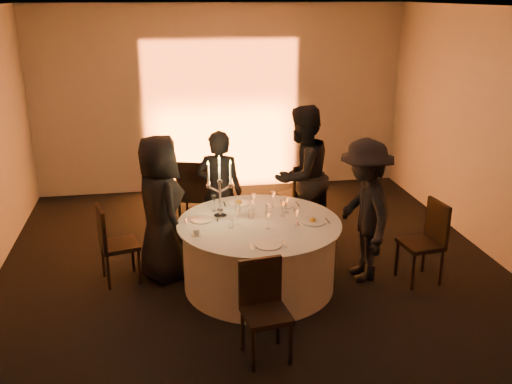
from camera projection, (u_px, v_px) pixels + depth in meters
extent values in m
plane|color=black|center=(259.00, 285.00, 6.48)|extent=(7.00, 7.00, 0.00)
plane|color=silver|center=(260.00, 8.00, 5.49)|extent=(7.00, 7.00, 0.00)
plane|color=beige|center=(221.00, 100.00, 9.24)|extent=(7.00, 0.00, 7.00)
plane|color=beige|center=(388.00, 355.00, 2.73)|extent=(7.00, 0.00, 7.00)
cube|color=black|center=(225.00, 190.00, 9.44)|extent=(0.25, 0.12, 0.10)
cylinder|color=black|center=(259.00, 283.00, 6.48)|extent=(0.60, 0.60, 0.03)
cylinder|color=black|center=(259.00, 255.00, 6.36)|extent=(0.20, 0.20, 0.75)
cylinder|color=silver|center=(259.00, 255.00, 6.36)|extent=(1.68, 1.68, 0.75)
cylinder|color=silver|center=(259.00, 223.00, 6.23)|extent=(1.80, 1.80, 0.02)
cube|color=black|center=(120.00, 245.00, 6.45)|extent=(0.49, 0.49, 0.05)
cube|color=black|center=(101.00, 227.00, 6.29)|extent=(0.14, 0.40, 0.46)
cylinder|color=black|center=(140.00, 267.00, 6.44)|extent=(0.04, 0.04, 0.43)
cylinder|color=black|center=(133.00, 254.00, 6.74)|extent=(0.04, 0.04, 0.43)
cylinder|color=black|center=(109.00, 272.00, 6.31)|extent=(0.04, 0.04, 0.43)
cylinder|color=black|center=(103.00, 260.00, 6.60)|extent=(0.04, 0.04, 0.43)
cube|color=black|center=(197.00, 196.00, 7.85)|extent=(0.57, 0.57, 0.05)
cube|color=black|center=(192.00, 181.00, 7.57)|extent=(0.44, 0.18, 0.52)
cylinder|color=black|center=(214.00, 209.00, 8.09)|extent=(0.04, 0.04, 0.48)
cylinder|color=black|center=(187.00, 207.00, 8.14)|extent=(0.04, 0.04, 0.48)
cylinder|color=black|center=(208.00, 219.00, 7.73)|extent=(0.04, 0.04, 0.48)
cylinder|color=black|center=(180.00, 217.00, 7.78)|extent=(0.04, 0.04, 0.48)
cube|color=black|center=(296.00, 196.00, 7.95)|extent=(0.57, 0.57, 0.05)
cube|color=black|center=(305.00, 181.00, 7.72)|extent=(0.39, 0.23, 0.48)
cylinder|color=black|center=(297.00, 205.00, 8.27)|extent=(0.04, 0.04, 0.45)
cylinder|color=black|center=(277.00, 210.00, 8.07)|extent=(0.04, 0.04, 0.45)
cylinder|color=black|center=(314.00, 212.00, 8.00)|extent=(0.04, 0.04, 0.45)
cylinder|color=black|center=(294.00, 218.00, 7.79)|extent=(0.04, 0.04, 0.45)
cube|color=black|center=(421.00, 244.00, 6.43)|extent=(0.46, 0.46, 0.05)
cube|color=black|center=(438.00, 221.00, 6.40)|extent=(0.09, 0.42, 0.47)
cylinder|color=black|center=(397.00, 258.00, 6.62)|extent=(0.04, 0.04, 0.44)
cylinder|color=black|center=(413.00, 272.00, 6.30)|extent=(0.04, 0.04, 0.44)
cylinder|color=black|center=(424.00, 254.00, 6.72)|extent=(0.04, 0.04, 0.44)
cylinder|color=black|center=(441.00, 268.00, 6.40)|extent=(0.04, 0.04, 0.44)
cube|color=black|center=(266.00, 315.00, 5.06)|extent=(0.45, 0.45, 0.05)
cube|color=black|center=(260.00, 281.00, 5.14)|extent=(0.40, 0.09, 0.46)
cylinder|color=black|center=(254.00, 351.00, 4.93)|extent=(0.04, 0.04, 0.43)
cylinder|color=black|center=(291.00, 344.00, 5.02)|extent=(0.04, 0.04, 0.43)
cylinder|color=black|center=(243.00, 330.00, 5.24)|extent=(0.04, 0.04, 0.43)
cylinder|color=black|center=(278.00, 324.00, 5.33)|extent=(0.04, 0.04, 0.43)
imported|color=black|center=(160.00, 208.00, 6.41)|extent=(0.80, 0.96, 1.69)
imported|color=black|center=(220.00, 192.00, 7.12)|extent=(0.66, 0.53, 1.57)
imported|color=black|center=(301.00, 176.00, 7.32)|extent=(1.12, 1.07, 1.83)
imported|color=black|center=(364.00, 211.00, 6.40)|extent=(0.62, 1.07, 1.65)
cylinder|color=white|center=(202.00, 220.00, 6.27)|extent=(0.25, 0.25, 0.01)
cube|color=silver|center=(186.00, 221.00, 6.25)|extent=(0.01, 0.17, 0.01)
cube|color=silver|center=(217.00, 219.00, 6.30)|extent=(0.02, 0.17, 0.01)
cylinder|color=white|center=(239.00, 203.00, 6.76)|extent=(0.25, 0.25, 0.01)
cube|color=silver|center=(225.00, 204.00, 6.73)|extent=(0.02, 0.17, 0.01)
cube|color=silver|center=(253.00, 203.00, 6.79)|extent=(0.01, 0.17, 0.01)
sphere|color=orange|center=(239.00, 200.00, 6.74)|extent=(0.07, 0.07, 0.07)
cylinder|color=white|center=(283.00, 205.00, 6.71)|extent=(0.25, 0.25, 0.01)
cube|color=silver|center=(269.00, 206.00, 6.68)|extent=(0.02, 0.17, 0.01)
cube|color=silver|center=(297.00, 204.00, 6.74)|extent=(0.01, 0.17, 0.01)
sphere|color=orange|center=(283.00, 202.00, 6.70)|extent=(0.07, 0.07, 0.07)
cylinder|color=white|center=(313.00, 222.00, 6.22)|extent=(0.28, 0.28, 0.01)
cube|color=silver|center=(297.00, 223.00, 6.19)|extent=(0.02, 0.17, 0.01)
cube|color=silver|center=(328.00, 221.00, 6.25)|extent=(0.01, 0.17, 0.01)
sphere|color=orange|center=(313.00, 218.00, 6.21)|extent=(0.07, 0.07, 0.07)
cylinder|color=white|center=(268.00, 245.00, 5.65)|extent=(0.27, 0.27, 0.01)
cube|color=silver|center=(251.00, 246.00, 5.62)|extent=(0.02, 0.17, 0.01)
cube|color=silver|center=(285.00, 244.00, 5.68)|extent=(0.02, 0.17, 0.01)
cylinder|color=white|center=(197.00, 234.00, 5.90)|extent=(0.11, 0.11, 0.01)
cylinder|color=white|center=(196.00, 231.00, 5.89)|extent=(0.07, 0.07, 0.06)
cylinder|color=silver|center=(220.00, 216.00, 6.36)|extent=(0.14, 0.14, 0.02)
sphere|color=silver|center=(220.00, 211.00, 6.34)|extent=(0.08, 0.08, 0.08)
cylinder|color=silver|center=(220.00, 198.00, 6.29)|extent=(0.03, 0.03, 0.38)
cylinder|color=silver|center=(220.00, 181.00, 6.23)|extent=(0.06, 0.06, 0.03)
cylinder|color=silver|center=(219.00, 170.00, 6.18)|extent=(0.02, 0.02, 0.24)
cone|color=yellow|center=(219.00, 157.00, 6.14)|extent=(0.02, 0.02, 0.04)
cylinder|color=silver|center=(214.00, 189.00, 6.25)|extent=(0.14, 0.02, 0.09)
cylinder|color=silver|center=(209.00, 186.00, 6.23)|extent=(0.06, 0.06, 0.03)
cylinder|color=silver|center=(208.00, 175.00, 6.18)|extent=(0.02, 0.02, 0.24)
cone|color=yellow|center=(208.00, 162.00, 6.14)|extent=(0.02, 0.02, 0.04)
cylinder|color=silver|center=(225.00, 189.00, 6.27)|extent=(0.14, 0.02, 0.09)
cylinder|color=silver|center=(231.00, 185.00, 6.26)|extent=(0.06, 0.06, 0.03)
cylinder|color=silver|center=(231.00, 174.00, 6.22)|extent=(0.02, 0.02, 0.24)
cone|color=yellow|center=(230.00, 161.00, 6.17)|extent=(0.02, 0.02, 0.04)
cylinder|color=silver|center=(273.00, 207.00, 6.67)|extent=(0.06, 0.06, 0.01)
cylinder|color=silver|center=(273.00, 202.00, 6.66)|extent=(0.01, 0.01, 0.10)
cone|color=silver|center=(273.00, 195.00, 6.63)|extent=(0.07, 0.07, 0.09)
cylinder|color=silver|center=(286.00, 213.00, 6.49)|extent=(0.06, 0.06, 0.01)
cylinder|color=silver|center=(286.00, 208.00, 6.47)|extent=(0.01, 0.01, 0.10)
cone|color=silver|center=(286.00, 201.00, 6.44)|extent=(0.07, 0.07, 0.09)
cylinder|color=silver|center=(254.00, 209.00, 6.59)|extent=(0.06, 0.06, 0.01)
cylinder|color=silver|center=(254.00, 205.00, 6.58)|extent=(0.01, 0.01, 0.10)
cone|color=silver|center=(254.00, 198.00, 6.55)|extent=(0.07, 0.07, 0.09)
cylinder|color=silver|center=(268.00, 229.00, 6.05)|extent=(0.06, 0.06, 0.01)
cylinder|color=silver|center=(268.00, 224.00, 6.03)|extent=(0.01, 0.01, 0.10)
cone|color=silver|center=(268.00, 216.00, 6.00)|extent=(0.07, 0.07, 0.09)
cylinder|color=silver|center=(238.00, 225.00, 6.15)|extent=(0.06, 0.06, 0.01)
cylinder|color=silver|center=(238.00, 220.00, 6.14)|extent=(0.01, 0.01, 0.10)
cone|color=silver|center=(238.00, 212.00, 6.11)|extent=(0.07, 0.07, 0.09)
cylinder|color=silver|center=(296.00, 225.00, 6.13)|extent=(0.06, 0.06, 0.01)
cylinder|color=silver|center=(296.00, 221.00, 6.12)|extent=(0.01, 0.01, 0.10)
cone|color=silver|center=(296.00, 213.00, 6.09)|extent=(0.07, 0.07, 0.09)
cylinder|color=silver|center=(283.00, 216.00, 6.39)|extent=(0.06, 0.06, 0.01)
cylinder|color=silver|center=(283.00, 211.00, 6.38)|extent=(0.01, 0.01, 0.10)
cone|color=silver|center=(283.00, 204.00, 6.35)|extent=(0.07, 0.07, 0.09)
cylinder|color=silver|center=(214.00, 211.00, 6.54)|extent=(0.06, 0.06, 0.01)
cylinder|color=silver|center=(214.00, 207.00, 6.53)|extent=(0.01, 0.01, 0.10)
cone|color=silver|center=(214.00, 199.00, 6.50)|extent=(0.07, 0.07, 0.09)
cylinder|color=silver|center=(251.00, 214.00, 6.33)|extent=(0.07, 0.07, 0.09)
cylinder|color=silver|center=(268.00, 209.00, 6.49)|extent=(0.07, 0.07, 0.09)
cylinder|color=silver|center=(231.00, 224.00, 6.06)|extent=(0.07, 0.07, 0.09)
cylinder|color=silver|center=(238.00, 208.00, 6.51)|extent=(0.07, 0.07, 0.09)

